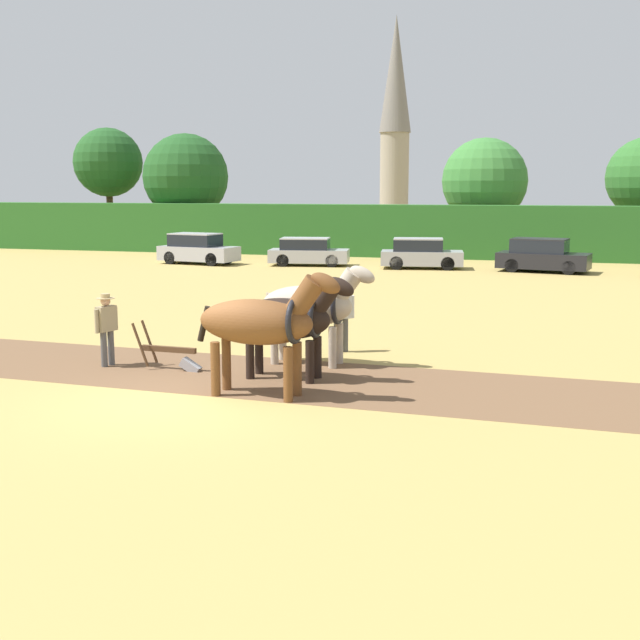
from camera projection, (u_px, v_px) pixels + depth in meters
name	position (u px, v px, depth m)	size (l,w,h in m)	color
ground_plane	(179.00, 401.00, 15.00)	(240.00, 240.00, 0.00)	#A88E4C
plowed_furrow_strip	(117.00, 365.00, 17.98)	(26.74, 3.66, 0.01)	brown
hedgerow	(430.00, 231.00, 45.44)	(59.13, 1.72, 2.98)	#286023
tree_far_left	(108.00, 163.00, 54.19)	(4.62, 4.62, 7.94)	#4C3823
tree_left	(186.00, 177.00, 51.95)	(5.53, 5.53, 7.41)	#423323
tree_center_left	(484.00, 181.00, 47.78)	(5.08, 5.08, 6.88)	#423323
church_spire	(395.00, 117.00, 82.31)	(3.27, 3.27, 21.22)	gray
draft_horse_lead_left	(262.00, 323.00, 15.09)	(2.96, 0.99, 2.49)	brown
draft_horse_lead_right	(289.00, 319.00, 16.52)	(2.68, 0.97, 2.25)	black
draft_horse_trail_left	(312.00, 306.00, 17.90)	(2.77, 1.02, 2.34)	#B2A38E
plow	(174.00, 356.00, 17.49)	(1.56, 0.47, 1.13)	#4C331E
farmer_at_plow	(106.00, 324.00, 17.77)	(0.41, 0.62, 1.63)	#4C4C4C
farmer_beside_team	(341.00, 313.00, 19.30)	(0.59, 0.41, 1.64)	#4C4C4C
parked_car_far_left	(198.00, 249.00, 41.80)	(4.33, 2.32, 1.59)	#A8A8B2
parked_car_left	(308.00, 252.00, 40.90)	(4.24, 2.32, 1.42)	#A8A8B2
parked_car_center_left	(421.00, 254.00, 39.36)	(4.18, 2.31, 1.50)	#9E9EA8
parked_car_center	(542.00, 256.00, 37.80)	(4.43, 2.53, 1.58)	black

